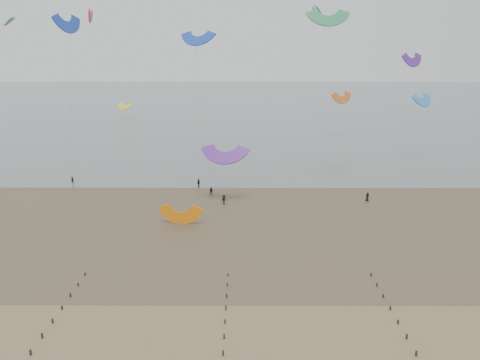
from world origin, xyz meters
name	(u,v)px	position (x,y,z in m)	size (l,w,h in m)	color
ground	(185,332)	(0.00, 0.00, 0.00)	(500.00, 500.00, 0.00)	brown
sea_and_shore	(185,214)	(-4.08, 34.40, 0.01)	(500.00, 665.00, 0.03)	#475654
kitesurfers	(347,188)	(26.53, 47.22, 0.87)	(112.64, 16.05, 1.86)	black
grounded_kite	(181,224)	(-4.17, 30.03, 0.00)	(6.27, 3.28, 4.78)	orange
kites_airborne	(192,71)	(-7.64, 88.09, 21.54)	(230.04, 118.97, 38.10)	blue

